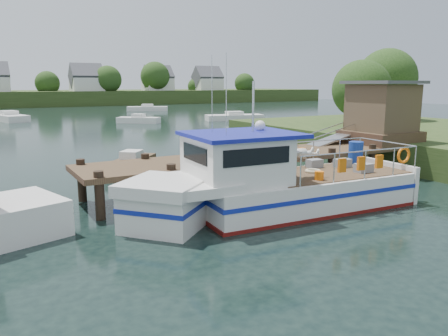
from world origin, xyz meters
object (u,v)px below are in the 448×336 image
lobster_boat (271,185)px  moored_b (139,120)px  dock (345,128)px  moored_far (148,108)px  moored_d (9,117)px  moored_rowboat (132,164)px  moored_c (234,117)px

lobster_boat → moored_b: (7.64, 35.46, -0.57)m
dock → moored_far: dock is taller
moored_b → dock: bearing=-86.1°
moored_d → moored_rowboat: bearing=-69.6°
dock → moored_b: 32.13m
moored_b → moored_c: 11.46m
moored_far → dock: bearing=-90.4°
moored_c → moored_d: bearing=176.8°
lobster_boat → moored_d: 46.09m
dock → moored_b: size_ratio=3.61×
lobster_boat → moored_rowboat: lobster_boat is taller
moored_rowboat → moored_b: (9.47, 26.24, -0.01)m
lobster_boat → dock: bearing=30.6°
moored_c → moored_b: bearing=-166.0°
moored_rowboat → moored_c: bearing=30.6°
lobster_boat → moored_b: lobster_boat is taller
moored_b → moored_d: (-12.34, 10.39, 0.06)m
dock → lobster_boat: (-6.76, -3.40, -1.29)m
lobster_boat → moored_d: size_ratio=1.46×
dock → moored_b: bearing=88.4°
moored_c → moored_d: 26.72m
lobster_boat → moored_far: (16.46, 56.45, -0.54)m
moored_d → moored_b: bearing=-24.1°
lobster_boat → moored_d: (-4.70, 45.85, -0.50)m
moored_far → moored_d: size_ratio=0.90×
lobster_boat → moored_d: lobster_boat is taller
moored_rowboat → dock: bearing=-52.8°
moored_far → moored_rowboat: bearing=-101.2°
dock → moored_rowboat: dock is taller
moored_c → dock: bearing=-87.3°
dock → moored_d: bearing=105.1°
lobster_boat → moored_c: (18.90, 33.32, -0.55)m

